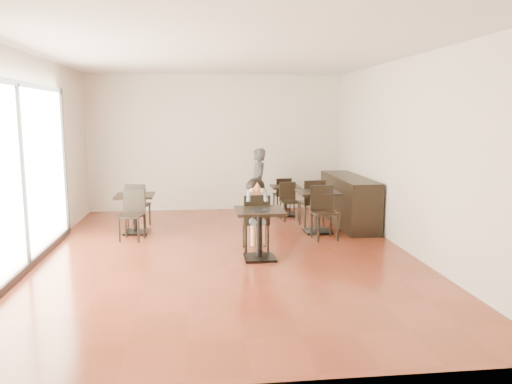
{
  "coord_description": "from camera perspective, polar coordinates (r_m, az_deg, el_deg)",
  "views": [
    {
      "loc": [
        -0.43,
        -7.91,
        2.26
      ],
      "look_at": [
        0.5,
        0.18,
        1.0
      ],
      "focal_mm": 35.0,
      "sensor_mm": 36.0,
      "label": 1
    }
  ],
  "objects": [
    {
      "name": "cafe_table_mid",
      "position": [
        9.72,
        7.07,
        -2.27
      ],
      "size": [
        0.83,
        0.83,
        0.81
      ],
      "primitive_type": null,
      "rotation": [
        0.0,
        0.0,
        0.09
      ],
      "color": "black",
      "rests_on": "floor"
    },
    {
      "name": "wall_back",
      "position": [
        11.94,
        -4.52,
        5.61
      ],
      "size": [
        6.0,
        0.01,
        3.2
      ],
      "primitive_type": "cube",
      "color": "beige",
      "rests_on": "floor"
    },
    {
      "name": "chair_mid_b",
      "position": [
        9.18,
        7.89,
        -2.42
      ],
      "size": [
        0.48,
        0.48,
        0.98
      ],
      "primitive_type": null,
      "rotation": [
        0.0,
        0.0,
        0.09
      ],
      "color": "black",
      "rests_on": "floor"
    },
    {
      "name": "cafe_table_left",
      "position": [
        9.87,
        -13.62,
        -2.46
      ],
      "size": [
        0.83,
        0.83,
        0.75
      ],
      "primitive_type": null,
      "rotation": [
        0.0,
        0.0,
        -0.19
      ],
      "color": "black",
      "rests_on": "floor"
    },
    {
      "name": "pizza_slice",
      "position": [
        8.1,
        0.11,
        0.19
      ],
      "size": [
        0.28,
        0.22,
        0.06
      ],
      "primitive_type": null,
      "color": "tan",
      "rests_on": "child"
    },
    {
      "name": "chair_back_a",
      "position": [
        11.73,
        2.99,
        -0.31
      ],
      "size": [
        0.4,
        0.4,
        0.81
      ],
      "primitive_type": null,
      "rotation": [
        0.0,
        0.0,
        3.25
      ],
      "color": "black",
      "rests_on": "floor"
    },
    {
      "name": "ceiling",
      "position": [
        7.98,
        -3.56,
        15.54
      ],
      "size": [
        6.0,
        8.0,
        0.01
      ],
      "primitive_type": "cube",
      "color": "silver",
      "rests_on": "floor"
    },
    {
      "name": "adult_patron",
      "position": [
        10.86,
        0.26,
        0.94
      ],
      "size": [
        0.43,
        0.6,
        1.55
      ],
      "primitive_type": "imported",
      "rotation": [
        0.0,
        0.0,
        -1.46
      ],
      "color": "#3A3B3F",
      "rests_on": "floor"
    },
    {
      "name": "storefront_window",
      "position": [
        7.88,
        -25.32,
        1.68
      ],
      "size": [
        0.04,
        4.5,
        2.6
      ],
      "primitive_type": "cube",
      "color": "white",
      "rests_on": "floor"
    },
    {
      "name": "cafe_table_back",
      "position": [
        11.32,
        3.34,
        -0.99
      ],
      "size": [
        0.7,
        0.7,
        0.68
      ],
      "primitive_type": null,
      "rotation": [
        0.0,
        0.0,
        0.11
      ],
      "color": "black",
      "rests_on": "floor"
    },
    {
      "name": "service_counter",
      "position": [
        10.53,
        10.53,
        -0.97
      ],
      "size": [
        0.6,
        2.4,
        1.0
      ],
      "primitive_type": "cube",
      "color": "black",
      "rests_on": "floor"
    },
    {
      "name": "child_table",
      "position": [
        7.87,
        0.42,
        -4.87
      ],
      "size": [
        0.76,
        0.76,
        0.8
      ],
      "primitive_type": null,
      "color": "black",
      "rests_on": "floor"
    },
    {
      "name": "wall_left",
      "position": [
        8.35,
        -24.52,
        3.46
      ],
      "size": [
        0.01,
        8.0,
        3.2
      ],
      "primitive_type": "cube",
      "color": "beige",
      "rests_on": "floor"
    },
    {
      "name": "chair_left_b",
      "position": [
        9.32,
        -14.04,
        -2.65
      ],
      "size": [
        0.48,
        0.48,
        0.91
      ],
      "primitive_type": null,
      "rotation": [
        0.0,
        0.0,
        -0.19
      ],
      "color": "black",
      "rests_on": "floor"
    },
    {
      "name": "plate",
      "position": [
        7.69,
        0.51,
        -2.09
      ],
      "size": [
        0.27,
        0.27,
        0.02
      ],
      "primitive_type": "cylinder",
      "color": "black",
      "rests_on": "child_table"
    },
    {
      "name": "chair_mid_a",
      "position": [
        10.23,
        6.36,
        -1.23
      ],
      "size": [
        0.48,
        0.48,
        0.98
      ],
      "primitive_type": null,
      "rotation": [
        0.0,
        0.0,
        3.23
      ],
      "color": "black",
      "rests_on": "floor"
    },
    {
      "name": "wall_front",
      "position": [
        3.99,
        -0.26,
        -0.75
      ],
      "size": [
        6.0,
        0.01,
        3.2
      ],
      "primitive_type": "cube",
      "color": "beige",
      "rests_on": "floor"
    },
    {
      "name": "chair_back_b",
      "position": [
        10.77,
        3.85,
        -1.13
      ],
      "size": [
        0.4,
        0.4,
        0.81
      ],
      "primitive_type": null,
      "rotation": [
        0.0,
        0.0,
        0.11
      ],
      "color": "black",
      "rests_on": "floor"
    },
    {
      "name": "child",
      "position": [
        8.36,
        -0.04,
        -2.62
      ],
      "size": [
        0.43,
        0.61,
        1.21
      ],
      "primitive_type": null,
      "color": "gray",
      "rests_on": "child_chair"
    },
    {
      "name": "wall_right",
      "position": [
        8.65,
        16.85,
        4.04
      ],
      "size": [
        0.01,
        8.0,
        3.2
      ],
      "primitive_type": "cube",
      "color": "beige",
      "rests_on": "floor"
    },
    {
      "name": "floor",
      "position": [
        8.24,
        -3.35,
        -7.14
      ],
      "size": [
        6.0,
        8.0,
        0.01
      ],
      "primitive_type": "cube",
      "color": "maroon",
      "rests_on": "ground"
    },
    {
      "name": "child_chair",
      "position": [
        8.39,
        -0.04,
        -3.45
      ],
      "size": [
        0.43,
        0.43,
        0.96
      ],
      "primitive_type": null,
      "rotation": [
        0.0,
        0.0,
        3.14
      ],
      "color": "black",
      "rests_on": "floor"
    },
    {
      "name": "chair_left_a",
      "position": [
        10.39,
        -13.27,
        -1.45
      ],
      "size": [
        0.48,
        0.48,
        0.91
      ],
      "primitive_type": null,
      "rotation": [
        0.0,
        0.0,
        2.95
      ],
      "color": "black",
      "rests_on": "floor"
    }
  ]
}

